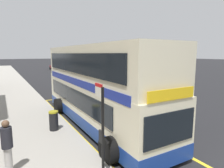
{
  "coord_description": "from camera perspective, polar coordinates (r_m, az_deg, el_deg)",
  "views": [
    {
      "loc": [
        -7.07,
        -2.05,
        3.98
      ],
      "look_at": [
        -1.95,
        6.9,
        2.38
      ],
      "focal_mm": 31.4,
      "sensor_mm": 36.0,
      "label": 1
    }
  ],
  "objects": [
    {
      "name": "parked_car_maroon_far",
      "position": [
        28.26,
        -5.21,
        2.34
      ],
      "size": [
        2.09,
        4.2,
        1.62
      ],
      "rotation": [
        0.0,
        0.0,
        -0.04
      ],
      "color": "maroon",
      "rests_on": "ground"
    },
    {
      "name": "pedestrian_waiting_near_sign",
      "position": [
        7.35,
        -28.22,
        -15.25
      ],
      "size": [
        0.34,
        0.34,
        1.78
      ],
      "color": "#B7B2AD",
      "rests_on": "pavement_near"
    },
    {
      "name": "bus_stop_sign",
      "position": [
        6.08,
        -3.01,
        -11.79
      ],
      "size": [
        0.09,
        0.51,
        2.95
      ],
      "color": "black",
      "rests_on": "pavement_near"
    },
    {
      "name": "pavement_near",
      "position": [
        34.28,
        -29.46,
        1.14
      ],
      "size": [
        6.0,
        76.0,
        0.14
      ],
      "primitive_type": "cube",
      "color": "#A39E93",
      "rests_on": "ground"
    },
    {
      "name": "ground_plane",
      "position": [
        35.0,
        -17.94,
        1.88
      ],
      "size": [
        260.0,
        260.0,
        0.0
      ],
      "primitive_type": "plane",
      "color": "black"
    },
    {
      "name": "double_decker_bus",
      "position": [
        11.02,
        -4.56,
        -1.21
      ],
      "size": [
        3.22,
        11.12,
        4.4
      ],
      "color": "beige",
      "rests_on": "ground"
    },
    {
      "name": "parked_car_maroon_across",
      "position": [
        50.7,
        -16.27,
        4.89
      ],
      "size": [
        2.09,
        4.2,
        1.62
      ],
      "rotation": [
        0.0,
        0.0,
        -0.03
      ],
      "color": "maroon",
      "rests_on": "ground"
    },
    {
      "name": "bus_bay_markings",
      "position": [
        11.81,
        -4.83,
        -10.88
      ],
      "size": [
        3.17,
        14.05,
        0.01
      ],
      "color": "yellow",
      "rests_on": "ground"
    },
    {
      "name": "litter_bin",
      "position": [
        10.49,
        -16.62,
        -10.16
      ],
      "size": [
        0.47,
        0.47,
        0.98
      ],
      "color": "black",
      "rests_on": "pavement_near"
    }
  ]
}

